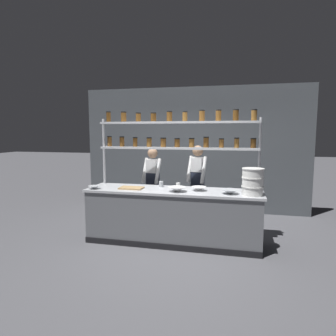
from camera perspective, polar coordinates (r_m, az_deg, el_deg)
ground_plane at (r=5.33m, az=0.95°, el=-13.90°), size 40.00×40.00×0.00m
back_wall at (r=7.23m, az=4.82°, el=3.52°), size 5.38×0.12×2.95m
prep_counter at (r=5.19m, az=0.96°, el=-9.15°), size 2.98×0.76×0.92m
spice_shelf_unit at (r=5.31m, az=1.83°, el=5.92°), size 2.86×0.28×2.27m
chef_left at (r=6.01m, az=-2.94°, el=-2.68°), size 0.40×0.32×1.57m
chef_center at (r=5.83m, az=5.62°, el=-2.56°), size 0.41×0.34×1.64m
container_stack at (r=4.79m, az=15.84°, el=-2.53°), size 0.34×0.34×0.42m
cutting_board at (r=5.21m, az=-6.99°, el=-3.79°), size 0.40×0.26×0.02m
prep_bowl_near_left at (r=4.91m, az=1.69°, el=-4.08°), size 0.29×0.29×0.08m
prep_bowl_center_front at (r=4.83m, az=11.68°, el=-4.44°), size 0.27×0.27×0.07m
prep_bowl_center_back at (r=5.02m, az=5.90°, el=-3.95°), size 0.25×0.25×0.07m
prep_bowl_near_right at (r=5.31m, az=-13.90°, el=-3.59°), size 0.20×0.20×0.05m
serving_cup_front at (r=5.33m, az=-1.32°, el=-3.09°), size 0.08×0.08×0.10m
serving_cup_by_board at (r=5.29m, az=1.94°, el=-3.27°), size 0.07×0.07×0.08m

